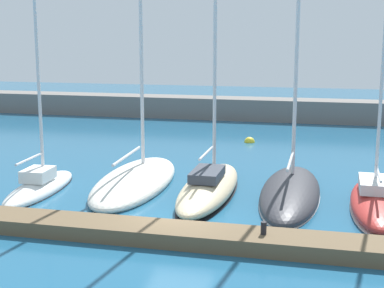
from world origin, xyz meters
The scene contains 10 objects.
ground_plane centered at (0.00, 0.00, 0.00)m, with size 120.00×120.00×0.00m, color #1E567A.
dock_pier centered at (0.00, -1.71, 0.27)m, with size 23.21×1.71×0.55m, color brown.
breakwater_seawall centered at (0.00, 28.50, 0.92)m, with size 108.00×2.87×1.84m, color slate.
sailboat_white_nearest centered at (-7.54, 3.12, 0.31)m, with size 2.07×6.51×12.57m.
sailboat_ivory_second centered at (-3.57, 5.28, 0.32)m, with size 3.73×9.81×19.12m.
sailboat_sand_third centered at (0.28, 4.42, 0.51)m, with size 2.29×8.95×19.25m.
sailboat_charcoal_fourth centered at (3.92, 5.08, 0.29)m, with size 2.69×9.57×18.47m.
sailboat_red_fifth centered at (7.52, 3.92, 0.39)m, with size 2.17×7.51×12.54m.
mooring_buoy_yellow centered at (0.31, 17.78, 0.00)m, with size 0.72×0.72×0.72m, color yellow.
dock_bollard centered at (3.46, -1.71, 0.77)m, with size 0.20×0.20×0.44m, color black.
Camera 1 is at (5.37, -20.03, 7.21)m, focal length 52.82 mm.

